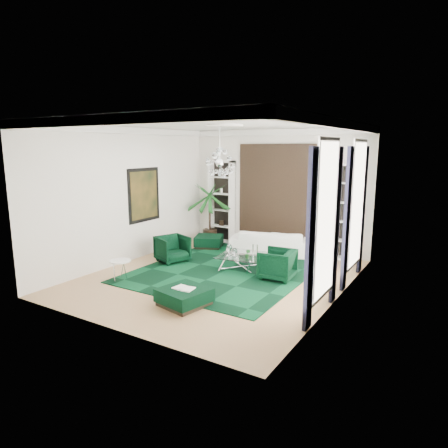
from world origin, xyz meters
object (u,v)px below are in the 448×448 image
Objects in this scene: sofa at (272,242)px; coffee_table at (242,262)px; side_table at (121,271)px; armchair_right at (277,264)px; ottoman_side at (209,242)px; palm at (210,204)px; armchair_left at (173,249)px; ottoman_front at (184,297)px.

coffee_table is (-0.01, -1.85, -0.16)m from sofa.
armchair_right is at bearing 33.20° from side_table.
armchair_right reaches higher than ottoman_side.
palm is at bearing 120.94° from ottoman_side.
palm is at bearing -25.71° from sofa.
palm reaches higher than side_table.
sofa is at bearing -156.28° from armchair_right.
sofa is 0.94× the size of palm.
armchair_left is 2.81m from palm.
sofa reaches higher than ottoman_side.
sofa is 2.14m from ottoman_side.
armchair_left reaches higher than ottoman_side.
ottoman_front is 0.34× the size of palm.
coffee_table is 3.53m from palm.
coffee_table is at bearing 48.00° from side_table.
side_table is at bearing -85.31° from palm.
ottoman_side is (-2.11, -0.31, -0.17)m from sofa.
ottoman_front is at bearing -86.61° from coffee_table.
ottoman_side is 1.38m from palm.
ottoman_front is (2.27, -4.35, -0.01)m from ottoman_side.
side_table reaches higher than ottoman_front.
ottoman_front is at bearing -24.75° from armchair_right.
sofa is at bearing 89.72° from coffee_table.
ottoman_front is (-0.96, -2.58, -0.20)m from armchair_right.
coffee_table is (2.07, 0.40, -0.18)m from armchair_left.
ottoman_front is at bearing -11.02° from side_table.
palm is at bearing 94.69° from side_table.
ottoman_side reaches higher than ottoman_front.
palm is (-0.40, 0.68, 1.14)m from ottoman_side.
side_table is at bearing -132.00° from coffee_table.
sofa reaches higher than side_table.
coffee_table is (-1.12, 0.24, -0.18)m from armchair_right.
armchair_right is 0.31× the size of palm.
ottoman_side is at bearing -59.06° from palm.
side_table reaches higher than coffee_table.
coffee_table is 2.60m from ottoman_side.
side_table is (-0.03, -3.90, 0.06)m from ottoman_side.
coffee_table is at bearing 93.39° from ottoman_front.
armchair_right is 0.91× the size of ottoman_front.
sofa is at bearing -8.18° from palm.
armchair_right reaches higher than sofa.
armchair_left is 1.97m from side_table.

